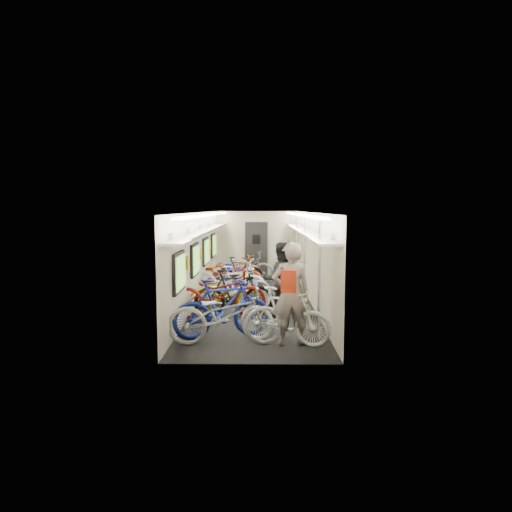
{
  "coord_description": "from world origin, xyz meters",
  "views": [
    {
      "loc": [
        0.16,
        -12.14,
        2.51
      ],
      "look_at": [
        0.03,
        0.82,
        1.15
      ],
      "focal_mm": 32.0,
      "sensor_mm": 36.0,
      "label": 1
    }
  ],
  "objects_px": {
    "passenger_near": "(291,294)",
    "bicycle_0": "(226,315)",
    "backpack": "(288,281)",
    "passenger_mid": "(281,280)",
    "bicycle_1": "(223,308)"
  },
  "relations": [
    {
      "from": "passenger_mid",
      "to": "bicycle_0",
      "type": "bearing_deg",
      "value": 58.52
    },
    {
      "from": "bicycle_1",
      "to": "backpack",
      "type": "distance_m",
      "value": 1.74
    },
    {
      "from": "bicycle_1",
      "to": "passenger_mid",
      "type": "relative_size",
      "value": 1.12
    },
    {
      "from": "passenger_mid",
      "to": "backpack",
      "type": "bearing_deg",
      "value": 85.41
    },
    {
      "from": "bicycle_0",
      "to": "passenger_mid",
      "type": "xyz_separation_m",
      "value": [
        1.1,
        2.19,
        0.31
      ]
    },
    {
      "from": "passenger_near",
      "to": "bicycle_0",
      "type": "bearing_deg",
      "value": -2.79
    },
    {
      "from": "passenger_near",
      "to": "backpack",
      "type": "xyz_separation_m",
      "value": [
        -0.08,
        -0.59,
        0.33
      ]
    },
    {
      "from": "bicycle_0",
      "to": "passenger_mid",
      "type": "bearing_deg",
      "value": -29.24
    },
    {
      "from": "passenger_near",
      "to": "backpack",
      "type": "bearing_deg",
      "value": 78.35
    },
    {
      "from": "bicycle_0",
      "to": "bicycle_1",
      "type": "relative_size",
      "value": 1.1
    },
    {
      "from": "bicycle_1",
      "to": "passenger_mid",
      "type": "xyz_separation_m",
      "value": [
        1.2,
        1.72,
        0.28
      ]
    },
    {
      "from": "bicycle_0",
      "to": "passenger_near",
      "type": "xyz_separation_m",
      "value": [
        1.19,
        0.02,
        0.39
      ]
    },
    {
      "from": "bicycle_1",
      "to": "passenger_near",
      "type": "distance_m",
      "value": 1.42
    },
    {
      "from": "bicycle_1",
      "to": "bicycle_0",
      "type": "bearing_deg",
      "value": 173.46
    },
    {
      "from": "bicycle_0",
      "to": "passenger_mid",
      "type": "relative_size",
      "value": 1.23
    }
  ]
}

